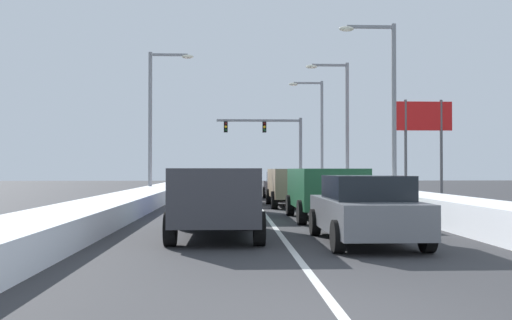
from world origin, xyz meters
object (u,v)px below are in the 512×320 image
(sedan_gray_right_lane_nearest, at_px, (365,209))
(street_lamp_right_mid, at_px, (341,116))
(suv_charcoal_center_lane_nearest, at_px, (217,195))
(street_lamp_right_far, at_px, (317,125))
(street_lamp_right_near, at_px, (386,97))
(roadside_sign_right, at_px, (423,127))
(suv_silver_center_lane_third, at_px, (224,182))
(sedan_black_right_lane_fourth, at_px, (283,186))
(suv_maroon_center_lane_fourth, at_px, (223,180))
(suv_tan_right_lane_third, at_px, (293,184))
(street_lamp_left_mid, at_px, (156,111))
(suv_green_right_lane_second, at_px, (324,189))
(suv_navy_center_lane_second, at_px, (222,187))
(traffic_light_gantry, at_px, (274,137))

(sedan_gray_right_lane_nearest, height_order, street_lamp_right_mid, street_lamp_right_mid)
(suv_charcoal_center_lane_nearest, relative_size, street_lamp_right_far, 0.58)
(sedan_gray_right_lane_nearest, xyz_separation_m, street_lamp_right_far, (3.64, 31.28, 4.26))
(street_lamp_right_near, bearing_deg, roadside_sign_right, 56.20)
(suv_charcoal_center_lane_nearest, distance_m, suv_silver_center_lane_third, 14.22)
(sedan_gray_right_lane_nearest, relative_size, street_lamp_right_mid, 0.55)
(sedan_black_right_lane_fourth, relative_size, suv_maroon_center_lane_fourth, 0.92)
(suv_tan_right_lane_third, distance_m, street_lamp_right_mid, 11.11)
(sedan_gray_right_lane_nearest, xyz_separation_m, suv_charcoal_center_lane_nearest, (-3.33, 1.38, 0.25))
(sedan_black_right_lane_fourth, height_order, street_lamp_right_mid, street_lamp_right_mid)
(roadside_sign_right, bearing_deg, street_lamp_right_near, -123.80)
(suv_charcoal_center_lane_nearest, xyz_separation_m, roadside_sign_right, (10.99, 17.33, 3.00))
(suv_tan_right_lane_third, xyz_separation_m, street_lamp_left_mid, (-7.18, 8.74, 4.09))
(suv_green_right_lane_second, distance_m, street_lamp_right_far, 25.85)
(street_lamp_right_near, distance_m, roadside_sign_right, 6.35)
(street_lamp_right_mid, distance_m, street_lamp_right_far, 8.89)
(street_lamp_right_near, bearing_deg, suv_navy_center_lane_second, -145.96)
(sedan_black_right_lane_fourth, bearing_deg, suv_tan_right_lane_third, -90.61)
(suv_green_right_lane_second, bearing_deg, roadside_sign_right, 59.17)
(sedan_gray_right_lane_nearest, xyz_separation_m, suv_tan_right_lane_third, (-0.23, 12.79, 0.25))
(traffic_light_gantry, bearing_deg, sedan_black_right_lane_fourth, -92.94)
(traffic_light_gantry, bearing_deg, street_lamp_right_near, -82.20)
(street_lamp_left_mid, bearing_deg, suv_charcoal_center_lane_nearest, -78.55)
(suv_green_right_lane_second, bearing_deg, suv_maroon_center_lane_fourth, 102.34)
(suv_green_right_lane_second, height_order, street_lamp_right_near, street_lamp_right_near)
(sedan_gray_right_lane_nearest, height_order, roadside_sign_right, roadside_sign_right)
(suv_green_right_lane_second, xyz_separation_m, street_lamp_right_far, (3.57, 25.28, 4.01))
(sedan_gray_right_lane_nearest, distance_m, suv_silver_center_lane_third, 15.95)
(suv_tan_right_lane_third, height_order, street_lamp_right_mid, street_lamp_right_mid)
(suv_tan_right_lane_third, distance_m, sedan_black_right_lane_fourth, 5.72)
(suv_navy_center_lane_second, bearing_deg, street_lamp_right_near, 34.04)
(sedan_gray_right_lane_nearest, height_order, street_lamp_left_mid, street_lamp_left_mid)
(suv_maroon_center_lane_fourth, relative_size, roadside_sign_right, 0.89)
(suv_silver_center_lane_third, bearing_deg, roadside_sign_right, 15.84)
(suv_charcoal_center_lane_nearest, height_order, street_lamp_right_near, street_lamp_right_near)
(suv_navy_center_lane_second, relative_size, roadside_sign_right, 0.89)
(suv_silver_center_lane_third, distance_m, suv_maroon_center_lane_fourth, 6.43)
(suv_navy_center_lane_second, distance_m, suv_maroon_center_lane_fourth, 13.59)
(traffic_light_gantry, bearing_deg, street_lamp_right_far, -67.04)
(traffic_light_gantry, height_order, street_lamp_left_mid, street_lamp_left_mid)
(street_lamp_left_mid, bearing_deg, suv_green_right_lane_second, -64.28)
(suv_green_right_lane_second, relative_size, suv_navy_center_lane_second, 1.00)
(street_lamp_right_mid, bearing_deg, suv_silver_center_lane_third, -136.33)
(roadside_sign_right, bearing_deg, traffic_light_gantry, 109.57)
(sedan_gray_right_lane_nearest, height_order, traffic_light_gantry, traffic_light_gantry)
(suv_tan_right_lane_third, relative_size, street_lamp_right_near, 0.59)
(suv_charcoal_center_lane_nearest, distance_m, roadside_sign_right, 20.74)
(suv_maroon_center_lane_fourth, bearing_deg, suv_silver_center_lane_third, -89.04)
(sedan_gray_right_lane_nearest, xyz_separation_m, traffic_light_gantry, (0.82, 37.93, 3.73))
(suv_navy_center_lane_second, distance_m, traffic_light_gantry, 29.99)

